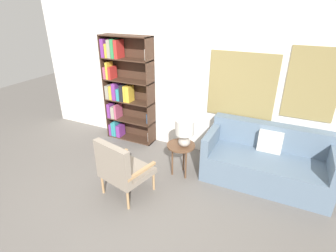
{
  "coord_description": "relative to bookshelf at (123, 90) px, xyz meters",
  "views": [
    {
      "loc": [
        1.69,
        -2.24,
        2.6
      ],
      "look_at": [
        0.15,
        1.0,
        0.9
      ],
      "focal_mm": 28.0,
      "sensor_mm": 36.0,
      "label": 1
    }
  ],
  "objects": [
    {
      "name": "table_lamp",
      "position": [
        1.63,
        -0.75,
        -0.21
      ],
      "size": [
        0.29,
        0.29,
        0.45
      ],
      "color": "#A59E93",
      "rests_on": "side_table"
    },
    {
      "name": "couch",
      "position": [
        2.83,
        -0.28,
        -0.72
      ],
      "size": [
        1.86,
        0.88,
        0.86
      ],
      "color": "slate",
      "rests_on": "ground_plane"
    },
    {
      "name": "bookshelf",
      "position": [
        0.0,
        0.0,
        0.0
      ],
      "size": [
        1.01,
        0.3,
        2.07
      ],
      "color": "#422B1E",
      "rests_on": "ground_plane"
    },
    {
      "name": "side_table",
      "position": [
        1.57,
        -0.74,
        -0.56
      ],
      "size": [
        0.45,
        0.45,
        0.56
      ],
      "color": "brown",
      "rests_on": "ground_plane"
    },
    {
      "name": "wall_back",
      "position": [
        1.29,
        0.18,
        0.31
      ],
      "size": [
        6.4,
        0.08,
        2.7
      ],
      "color": "white",
      "rests_on": "ground_plane"
    },
    {
      "name": "armchair",
      "position": [
        1.0,
        -1.6,
        -0.55
      ],
      "size": [
        0.74,
        0.74,
        0.91
      ],
      "color": "tan",
      "rests_on": "ground_plane"
    },
    {
      "name": "ground_plane",
      "position": [
        1.24,
        -1.85,
        -1.04
      ],
      "size": [
        14.0,
        14.0,
        0.0
      ],
      "primitive_type": "plane",
      "color": "#66605B"
    }
  ]
}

